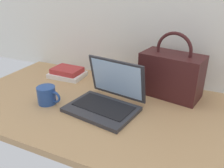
{
  "coord_description": "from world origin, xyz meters",
  "views": [
    {
      "loc": [
        0.37,
        -0.86,
        0.58
      ],
      "look_at": [
        -0.03,
        0.0,
        0.15
      ],
      "focal_mm": 36.92,
      "sensor_mm": 36.0,
      "label": 1
    }
  ],
  "objects": [
    {
      "name": "laptop",
      "position": [
        -0.05,
        -0.01,
        0.08
      ],
      "size": [
        0.34,
        0.31,
        0.22
      ],
      "color": "#2D2D33",
      "rests_on": "desk"
    },
    {
      "name": "desk",
      "position": [
        0.0,
        0.0,
        0.01
      ],
      "size": [
        1.6,
        0.76,
        0.03
      ],
      "color": "tan",
      "rests_on": "ground"
    },
    {
      "name": "book_stack",
      "position": [
        -0.44,
        0.22,
        0.06
      ],
      "size": [
        0.22,
        0.16,
        0.06
      ],
      "color": "silver",
      "rests_on": "desk"
    },
    {
      "name": "handbag",
      "position": [
        0.19,
        0.25,
        0.15
      ],
      "size": [
        0.32,
        0.21,
        0.33
      ],
      "color": "#3F1919",
      "rests_on": "desk"
    },
    {
      "name": "coffee_mug",
      "position": [
        -0.33,
        -0.1,
        0.07
      ],
      "size": [
        0.12,
        0.09,
        0.09
      ],
      "color": "#26478C",
      "rests_on": "desk"
    }
  ]
}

